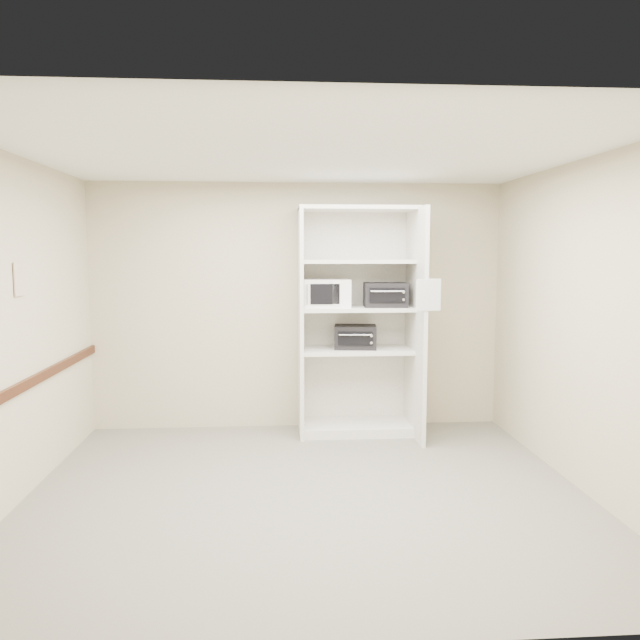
{
  "coord_description": "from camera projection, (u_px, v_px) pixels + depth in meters",
  "views": [
    {
      "loc": [
        -0.24,
        -4.87,
        1.94
      ],
      "look_at": [
        0.21,
        1.41,
        1.26
      ],
      "focal_mm": 35.0,
      "sensor_mm": 36.0,
      "label": 1
    }
  ],
  "objects": [
    {
      "name": "toaster_oven_lower",
      "position": [
        355.0,
        337.0,
        6.68
      ],
      "size": [
        0.48,
        0.39,
        0.25
      ],
      "primitive_type": "cube",
      "rotation": [
        0.0,
        0.0,
        -0.12
      ],
      "color": "black",
      "rests_on": "shelving_unit"
    },
    {
      "name": "wall_front",
      "position": [
        328.0,
        379.0,
        2.93
      ],
      "size": [
        4.5,
        0.02,
        2.7
      ],
      "primitive_type": "cube",
      "color": "tan",
      "rests_on": "ground"
    },
    {
      "name": "ceiling",
      "position": [
        306.0,
        153.0,
        4.76
      ],
      "size": [
        4.5,
        4.0,
        0.01
      ],
      "primitive_type": "cube",
      "color": "white"
    },
    {
      "name": "toaster_oven_upper",
      "position": [
        385.0,
        295.0,
        6.6
      ],
      "size": [
        0.46,
        0.36,
        0.26
      ],
      "primitive_type": "cube",
      "rotation": [
        0.0,
        0.0,
        -0.06
      ],
      "color": "black",
      "rests_on": "shelving_unit"
    },
    {
      "name": "wall_right",
      "position": [
        583.0,
        326.0,
        5.07
      ],
      "size": [
        0.02,
        4.0,
        2.7
      ],
      "primitive_type": "cube",
      "color": "tan",
      "rests_on": "ground"
    },
    {
      "name": "wall_left",
      "position": [
        12.0,
        331.0,
        4.75
      ],
      "size": [
        0.02,
        4.0,
        2.7
      ],
      "primitive_type": "cube",
      "color": "tan",
      "rests_on": "ground"
    },
    {
      "name": "paper_sign",
      "position": [
        429.0,
        295.0,
        6.04
      ],
      "size": [
        0.24,
        0.02,
        0.3
      ],
      "primitive_type": "cube",
      "rotation": [
        0.0,
        0.0,
        0.06
      ],
      "color": "white",
      "rests_on": "shelving_unit"
    },
    {
      "name": "microwave",
      "position": [
        327.0,
        293.0,
        6.61
      ],
      "size": [
        0.49,
        0.38,
        0.29
      ],
      "primitive_type": "cube",
      "rotation": [
        0.0,
        0.0,
        -0.01
      ],
      "color": "white",
      "rests_on": "shelving_unit"
    },
    {
      "name": "wall_poster",
      "position": [
        19.0,
        279.0,
        4.85
      ],
      "size": [
        0.01,
        0.19,
        0.26
      ],
      "primitive_type": "cube",
      "color": "silver",
      "rests_on": "wall_left"
    },
    {
      "name": "chair_rail",
      "position": [
        18.0,
        389.0,
        4.8
      ],
      "size": [
        0.04,
        3.98,
        0.08
      ],
      "primitive_type": "cube",
      "color": "black",
      "rests_on": "wall_left"
    },
    {
      "name": "wall_back",
      "position": [
        298.0,
        306.0,
        6.89
      ],
      "size": [
        4.5,
        0.02,
        2.7
      ],
      "primitive_type": "cube",
      "color": "tan",
      "rests_on": "ground"
    },
    {
      "name": "floor",
      "position": [
        307.0,
        493.0,
        5.06
      ],
      "size": [
        4.5,
        4.0,
        0.01
      ],
      "primitive_type": "cube",
      "color": "slate",
      "rests_on": "ground"
    },
    {
      "name": "shelving_unit",
      "position": [
        361.0,
        329.0,
        6.67
      ],
      "size": [
        1.24,
        0.92,
        2.42
      ],
      "color": "white",
      "rests_on": "floor"
    }
  ]
}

